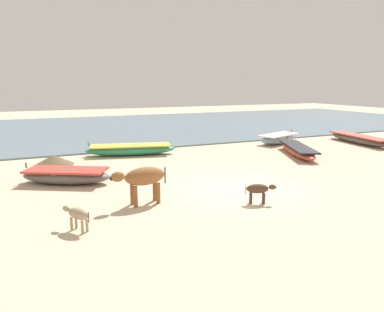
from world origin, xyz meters
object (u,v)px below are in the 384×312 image
(fishing_boat_1, at_px, (298,150))
(cow_second_adult_brown, at_px, (143,178))
(fishing_boat_6, at_px, (278,138))
(fishing_boat_2, at_px, (131,149))
(calf_far_dun, at_px, (78,214))
(calf_near_dark, at_px, (259,189))
(fishing_boat_3, at_px, (359,139))
(fishing_boat_4, at_px, (66,176))

(fishing_boat_1, xyz_separation_m, cow_second_adult_brown, (-8.94, -3.93, 0.53))
(fishing_boat_1, distance_m, fishing_boat_6, 3.33)
(fishing_boat_2, relative_size, calf_far_dun, 5.54)
(calf_near_dark, bearing_deg, calf_far_dun, -158.42)
(fishing_boat_1, xyz_separation_m, calf_near_dark, (-5.86, -5.22, 0.17))
(fishing_boat_6, relative_size, calf_near_dark, 3.69)
(fishing_boat_1, height_order, fishing_boat_6, fishing_boat_6)
(fishing_boat_1, bearing_deg, calf_near_dark, 155.36)
(fishing_boat_6, height_order, cow_second_adult_brown, cow_second_adult_brown)
(calf_near_dark, xyz_separation_m, cow_second_adult_brown, (-3.08, 1.29, 0.36))
(calf_far_dun, bearing_deg, fishing_boat_2, -56.94)
(fishing_boat_3, relative_size, cow_second_adult_brown, 2.85)
(fishing_boat_2, height_order, calf_near_dark, fishing_boat_2)
(calf_far_dun, bearing_deg, cow_second_adult_brown, -92.97)
(fishing_boat_1, xyz_separation_m, calf_far_dun, (-10.89, -5.15, 0.16))
(fishing_boat_6, bearing_deg, calf_far_dun, -165.46)
(fishing_boat_2, bearing_deg, calf_far_dun, 81.11)
(fishing_boat_4, bearing_deg, calf_near_dark, 166.43)
(fishing_boat_6, bearing_deg, cow_second_adult_brown, -165.04)
(fishing_boat_4, distance_m, fishing_boat_6, 12.63)
(fishing_boat_3, bearing_deg, calf_far_dun, -60.75)
(fishing_boat_6, relative_size, calf_far_dun, 4.01)
(fishing_boat_3, relative_size, fishing_boat_6, 1.49)
(fishing_boat_3, bearing_deg, cow_second_adult_brown, -62.36)
(fishing_boat_2, xyz_separation_m, calf_far_dun, (-3.38, -8.38, 0.13))
(fishing_boat_1, bearing_deg, fishing_boat_3, -53.91)
(fishing_boat_6, bearing_deg, fishing_boat_2, 159.40)
(calf_far_dun, bearing_deg, fishing_boat_3, -103.78)
(fishing_boat_3, bearing_deg, fishing_boat_4, -75.05)
(cow_second_adult_brown, bearing_deg, fishing_boat_1, -161.95)
(calf_far_dun, xyz_separation_m, cow_second_adult_brown, (1.95, 1.22, 0.37))
(fishing_boat_4, distance_m, cow_second_adult_brown, 3.71)
(fishing_boat_4, relative_size, calf_far_dun, 4.06)
(fishing_boat_6, bearing_deg, fishing_boat_4, 178.06)
(fishing_boat_1, height_order, calf_far_dun, fishing_boat_1)
(fishing_boat_1, xyz_separation_m, fishing_boat_6, (1.22, 3.10, 0.05))
(fishing_boat_3, distance_m, fishing_boat_4, 16.46)
(fishing_boat_1, height_order, fishing_boat_2, fishing_boat_2)
(fishing_boat_2, bearing_deg, fishing_boat_6, -167.79)
(calf_near_dark, height_order, calf_far_dun, calf_near_dark)
(fishing_boat_3, xyz_separation_m, calf_far_dun, (-16.43, -6.37, 0.15))
(fishing_boat_3, xyz_separation_m, calf_near_dark, (-11.39, -6.45, 0.16))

